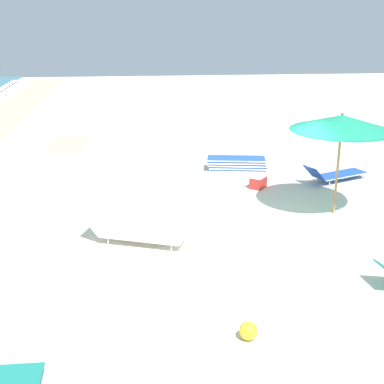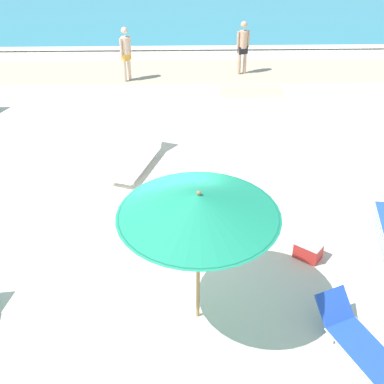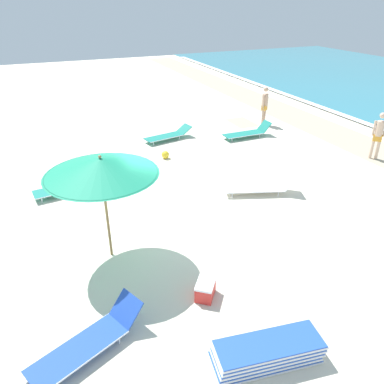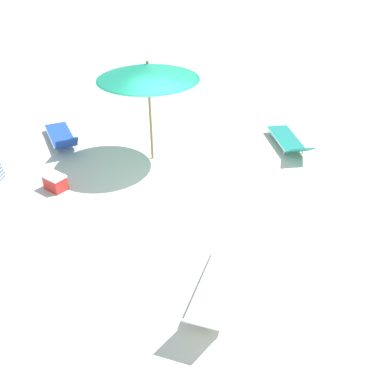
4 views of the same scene
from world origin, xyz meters
name	(u,v)px [view 2 (image 2 of 4)]	position (x,y,z in m)	size (l,w,h in m)	color
ground_plane	(149,250)	(0.00, 0.01, -0.08)	(60.00, 60.00, 0.16)	beige
beach_umbrella	(199,206)	(0.91, -1.82, 2.29)	(2.45, 2.45, 2.55)	#9E7547
sun_lounger_under_umbrella	(139,157)	(-0.38, 3.15, 0.22)	(1.31, 2.27, 0.60)	white
sun_lounger_beside_umbrella	(366,349)	(3.46, -2.76, 0.22)	(1.38, 2.15, 0.58)	blue
beachgoer_wading_adult	(126,51)	(-1.09, 8.58, 1.00)	(0.34, 0.35, 1.76)	beige
beachgoer_strolling_adult	(243,45)	(2.73, 9.11, 1.00)	(0.43, 0.27, 1.76)	tan
cooler_box	(308,250)	(3.06, -0.37, 0.19)	(0.61, 0.59, 0.37)	red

